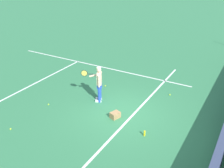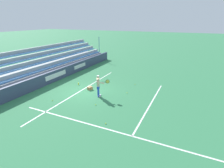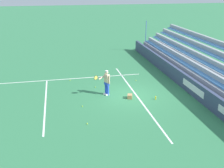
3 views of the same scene
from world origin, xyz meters
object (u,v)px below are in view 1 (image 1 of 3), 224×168
Objects in this scene: tennis_ball_toward_net at (11,129)px; water_bottle at (144,133)px; tennis_ball_stray_back at (97,68)px; ball_box_cardboard at (115,115)px; tennis_ball_on_baseline at (170,95)px; tennis_ball_far_left at (48,104)px; tennis_player at (99,84)px; tennis_ball_by_box at (105,86)px.

tennis_ball_toward_net is 0.30× the size of water_bottle.
tennis_ball_stray_back is at bearing 48.14° from water_bottle.
ball_box_cardboard reaches higher than tennis_ball_on_baseline.
ball_box_cardboard is at bearing -138.69° from tennis_ball_stray_back.
water_bottle reaches higher than tennis_ball_far_left.
tennis_player reaches higher than tennis_ball_toward_net.
tennis_ball_on_baseline is 0.30× the size of water_bottle.
tennis_ball_stray_back is 1.00× the size of tennis_ball_by_box.
tennis_ball_on_baseline is (3.11, -1.36, -0.10)m from ball_box_cardboard.
tennis_ball_far_left is at bearing 0.90° from tennis_ball_toward_net.
tennis_ball_stray_back and tennis_ball_by_box have the same top height.
ball_box_cardboard is at bearing -123.20° from tennis_player.
tennis_ball_stray_back is 0.30× the size of water_bottle.
tennis_ball_on_baseline is (3.74, -4.55, 0.00)m from tennis_ball_far_left.
ball_box_cardboard reaches higher than tennis_ball_far_left.
tennis_player is at bearing 56.80° from ball_box_cardboard.
water_bottle is (2.30, -4.75, 0.08)m from tennis_ball_toward_net.
ball_box_cardboard is at bearing -78.87° from tennis_ball_far_left.
tennis_ball_by_box is at bearing -13.21° from tennis_ball_toward_net.
tennis_ball_stray_back is at bearing 34.95° from tennis_player.
tennis_player is 25.98× the size of tennis_ball_by_box.
water_bottle reaches higher than tennis_ball_toward_net.
tennis_ball_toward_net is at bearing 115.84° from water_bottle.
tennis_ball_far_left is at bearing 130.32° from tennis_player.
tennis_ball_far_left is (-4.80, -0.48, 0.00)m from tennis_ball_stray_back.
tennis_ball_far_left is (2.21, 0.03, 0.00)m from tennis_ball_toward_net.
tennis_ball_toward_net is 1.00× the size of tennis_ball_by_box.
tennis_ball_far_left is at bearing -174.34° from tennis_ball_stray_back.
tennis_ball_on_baseline is at bearing -37.17° from tennis_ball_toward_net.
tennis_ball_toward_net is 1.00× the size of tennis_ball_on_baseline.
tennis_player is 3.62m from tennis_ball_on_baseline.
tennis_ball_by_box is at bearing -136.47° from tennis_ball_stray_back.
tennis_ball_by_box is at bearing 20.94° from tennis_player.
tennis_ball_toward_net and tennis_ball_by_box have the same top height.
tennis_player reaches higher than ball_box_cardboard.
water_bottle is at bearing -64.16° from tennis_ball_toward_net.
ball_box_cardboard is 3.05m from tennis_ball_by_box.
water_bottle reaches higher than tennis_ball_on_baseline.
tennis_ball_toward_net is 7.03m from tennis_ball_stray_back.
tennis_ball_toward_net is (-2.84, 3.16, -0.10)m from ball_box_cardboard.
tennis_ball_stray_back is at bearing 41.31° from ball_box_cardboard.
tennis_ball_stray_back is at bearing 78.09° from tennis_ball_on_baseline.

